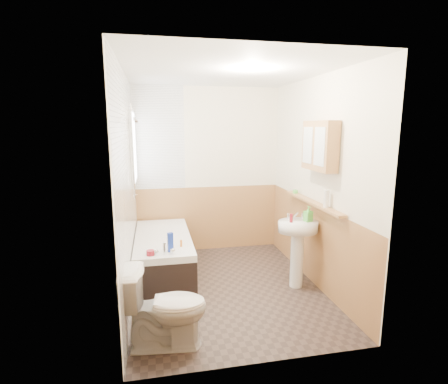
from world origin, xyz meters
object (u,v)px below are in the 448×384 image
at_px(sink, 298,240).
at_px(medicine_cabinet, 320,146).
at_px(bathtub, 163,254).
at_px(pine_shelf, 312,202).
at_px(toilet, 165,308).

bearing_deg(sink, medicine_cabinet, -29.36).
height_order(sink, medicine_cabinet, medicine_cabinet).
xyz_separation_m(bathtub, medicine_cabinet, (1.74, -0.77, 1.43)).
distance_m(sink, pine_shelf, 0.49).
bearing_deg(sink, bathtub, 157.23).
distance_m(toilet, pine_shelf, 2.14).
bearing_deg(toilet, pine_shelf, -56.42).
relative_size(bathtub, toilet, 2.15).
relative_size(toilet, pine_shelf, 0.53).
height_order(sink, pine_shelf, pine_shelf).
distance_m(bathtub, pine_shelf, 2.01).
xyz_separation_m(toilet, medicine_cabinet, (1.77, 0.77, 1.35)).
bearing_deg(bathtub, toilet, -91.11).
bearing_deg(toilet, bathtub, 4.91).
xyz_separation_m(pine_shelf, medicine_cabinet, (-0.03, -0.17, 0.68)).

